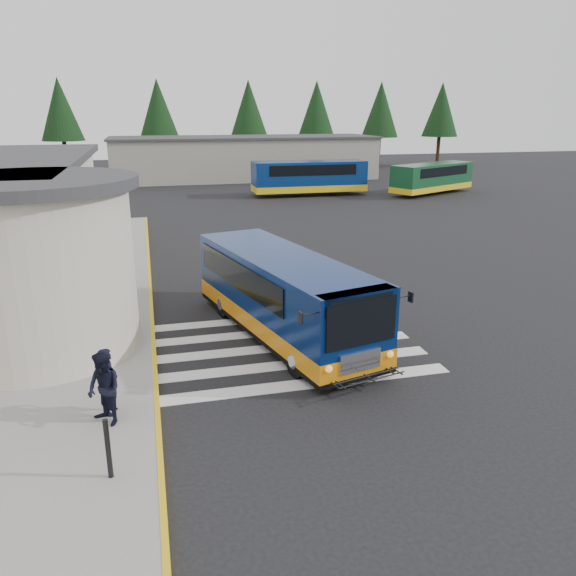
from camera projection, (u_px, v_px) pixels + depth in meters
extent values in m
plane|color=black|center=(289.00, 336.00, 17.20)|extent=(140.00, 140.00, 0.00)
cube|color=gray|center=(0.00, 315.00, 18.78)|extent=(10.00, 34.00, 0.15)
cube|color=yellow|center=(151.00, 303.00, 19.93)|extent=(0.12, 34.00, 0.16)
cylinder|color=beige|center=(36.00, 272.00, 15.31)|extent=(5.20, 5.20, 4.50)
cylinder|color=#38383A|center=(24.00, 183.00, 14.59)|extent=(5.80, 5.80, 0.30)
cube|color=black|center=(78.00, 268.00, 19.94)|extent=(0.08, 1.20, 2.20)
cube|color=#38383A|center=(88.00, 232.00, 19.66)|extent=(1.20, 1.80, 0.12)
cube|color=silver|center=(301.00, 385.00, 14.13)|extent=(8.00, 0.55, 0.01)
cube|color=silver|center=(289.00, 365.00, 15.24)|extent=(8.00, 0.55, 0.01)
cube|color=silver|center=(279.00, 347.00, 16.35)|extent=(8.00, 0.55, 0.01)
cube|color=silver|center=(270.00, 332.00, 17.45)|extent=(8.00, 0.55, 0.01)
cube|color=silver|center=(263.00, 319.00, 18.56)|extent=(8.00, 0.55, 0.01)
cube|color=gray|center=(244.00, 159.00, 56.84)|extent=(26.00, 8.00, 4.00)
cube|color=#38383A|center=(244.00, 137.00, 56.21)|extent=(26.40, 8.40, 0.20)
cylinder|color=black|center=(66.00, 158.00, 60.10)|extent=(0.44, 0.44, 3.60)
cone|color=black|center=(60.00, 109.00, 58.59)|extent=(4.40, 4.40, 6.40)
cylinder|color=black|center=(161.00, 156.00, 62.43)|extent=(0.44, 0.44, 3.60)
cone|color=black|center=(158.00, 109.00, 60.93)|extent=(4.40, 4.40, 6.40)
cylinder|color=black|center=(250.00, 155.00, 64.76)|extent=(0.44, 0.44, 3.60)
cone|color=black|center=(249.00, 109.00, 63.26)|extent=(4.40, 4.40, 6.40)
cylinder|color=black|center=(316.00, 153.00, 66.63)|extent=(0.44, 0.44, 3.60)
cone|color=black|center=(317.00, 109.00, 65.13)|extent=(4.40, 4.40, 6.40)
cylinder|color=black|center=(379.00, 152.00, 68.50)|extent=(0.44, 0.44, 3.60)
cone|color=black|center=(381.00, 109.00, 66.99)|extent=(4.40, 4.40, 6.40)
cylinder|color=black|center=(438.00, 151.00, 70.36)|extent=(0.44, 0.44, 3.60)
cone|color=black|center=(441.00, 109.00, 68.86)|extent=(4.40, 4.40, 6.40)
cube|color=#061B4E|center=(283.00, 290.00, 16.91)|extent=(4.14, 8.45, 2.13)
cube|color=orange|center=(283.00, 316.00, 17.15)|extent=(4.18, 8.49, 0.51)
cube|color=black|center=(283.00, 325.00, 17.24)|extent=(4.16, 8.47, 0.20)
cube|color=black|center=(362.00, 323.00, 13.36)|extent=(1.95, 0.53, 1.13)
cube|color=silver|center=(360.00, 361.00, 13.65)|extent=(1.16, 0.33, 0.50)
cube|color=black|center=(238.00, 276.00, 16.87)|extent=(1.46, 5.81, 0.81)
cube|color=black|center=(304.00, 266.00, 17.90)|extent=(1.46, 5.81, 0.81)
cylinder|color=black|center=(297.00, 361.00, 14.47)|extent=(0.47, 0.91, 0.87)
cylinder|color=black|center=(361.00, 346.00, 15.36)|extent=(0.47, 0.91, 0.87)
cylinder|color=black|center=(224.00, 304.00, 18.74)|extent=(0.47, 0.91, 0.87)
cylinder|color=black|center=(277.00, 295.00, 19.63)|extent=(0.47, 0.91, 0.87)
cube|color=black|center=(301.00, 318.00, 12.67)|extent=(0.08, 0.17, 0.27)
cube|color=black|center=(411.00, 297.00, 14.09)|extent=(0.08, 0.17, 0.27)
imported|color=black|center=(109.00, 381.00, 12.31)|extent=(0.39, 0.58, 1.55)
imported|color=black|center=(104.00, 389.00, 11.87)|extent=(0.98, 1.00, 1.63)
cylinder|color=black|center=(108.00, 449.00, 10.16)|extent=(0.10, 0.10, 1.19)
cube|color=navy|center=(309.00, 176.00, 45.59)|extent=(9.18, 2.60, 2.34)
cube|color=yellow|center=(309.00, 187.00, 45.88)|extent=(9.21, 2.63, 0.51)
cube|color=black|center=(309.00, 169.00, 45.43)|extent=(7.15, 2.64, 0.82)
cube|color=#114224|center=(432.00, 177.00, 46.47)|extent=(8.41, 5.73, 2.11)
cube|color=yellow|center=(432.00, 187.00, 46.72)|extent=(8.44, 5.76, 0.46)
cube|color=black|center=(433.00, 170.00, 46.31)|extent=(6.79, 4.95, 0.73)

